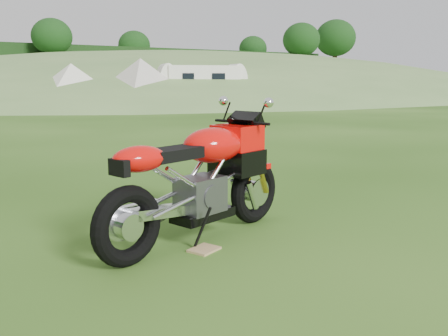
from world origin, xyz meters
TOP-DOWN VIEW (x-y plane):
  - ground at (0.00, 0.00)m, footprint 120.00×120.00m
  - hillside at (24.00, 40.00)m, footprint 80.00×64.00m
  - hedgerow at (24.00, 40.00)m, footprint 36.00×1.20m
  - sport_motorcycle at (-0.29, -0.04)m, footprint 2.31×1.06m
  - plywood_board at (-0.40, -0.29)m, footprint 0.31×0.28m
  - tent_mid at (5.62, 20.85)m, footprint 2.83×2.83m
  - tent_right at (8.57, 19.19)m, footprint 3.39×3.39m
  - caravan at (11.85, 18.70)m, footprint 5.09×3.55m

SIDE VIEW (x-z plane):
  - ground at x=0.00m, z-range 0.00..0.00m
  - hillside at x=24.00m, z-range -4.00..4.00m
  - hedgerow at x=24.00m, z-range -4.30..4.30m
  - plywood_board at x=-0.40m, z-range 0.00..0.02m
  - sport_motorcycle at x=-0.29m, z-range 0.00..1.34m
  - caravan at x=11.85m, z-range 0.00..2.18m
  - tent_mid at x=5.62m, z-range 0.00..2.36m
  - tent_right at x=8.57m, z-range 0.00..2.53m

